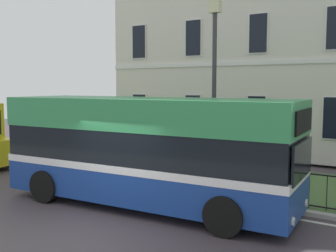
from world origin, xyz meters
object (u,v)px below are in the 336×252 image
single_decker_bus (147,150)px  litter_bin (128,162)px  street_lamp_post (214,82)px  georgian_townhouse (287,21)px

single_decker_bus → litter_bin: single_decker_bus is taller
single_decker_bus → street_lamp_post: bearing=64.2°
street_lamp_post → litter_bin: size_ratio=5.46×
street_lamp_post → litter_bin: street_lamp_post is taller
single_decker_bus → litter_bin: 3.38m
street_lamp_post → litter_bin: 4.43m
georgian_townhouse → litter_bin: bearing=-104.0°
single_decker_bus → georgian_townhouse: bearing=85.5°
georgian_townhouse → street_lamp_post: size_ratio=2.83×
street_lamp_post → single_decker_bus: bearing=-112.3°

